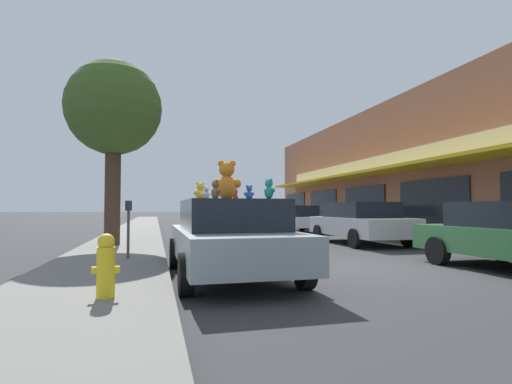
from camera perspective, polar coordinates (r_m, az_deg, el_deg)
The scene contains 16 objects.
ground_plane at distance 8.93m, azimuth 14.35°, elevation -10.42°, with size 260.00×260.00×0.00m, color #333335.
sidewalk_near at distance 7.92m, azimuth -21.24°, elevation -10.79°, with size 2.38×90.00×0.16m.
plush_art_car at distance 7.43m, azimuth -3.73°, elevation -6.31°, with size 2.08×4.51×1.42m.
teddy_bear_giant at distance 7.56m, azimuth -4.20°, elevation 1.60°, with size 0.57×0.38×0.75m.
teddy_bear_brown at distance 6.92m, azimuth -5.81°, elevation 0.32°, with size 0.19×0.26×0.34m.
teddy_bear_blue at distance 7.70m, azimuth -0.98°, elevation -0.13°, with size 0.22×0.14×0.29m.
teddy_bear_yellow at distance 8.08m, azimuth -7.99°, elevation 0.04°, with size 0.28×0.18×0.37m.
teddy_bear_cream at distance 8.37m, azimuth -7.91°, elevation -0.39°, with size 0.20×0.13×0.26m.
teddy_bear_teal at distance 6.63m, azimuth 1.86°, elevation 0.41°, with size 0.19×0.26×0.34m.
teddy_bear_white at distance 7.66m, azimuth -7.17°, elevation -0.19°, with size 0.20×0.16×0.27m.
teddy_bear_red at distance 8.46m, azimuth -2.95°, elevation -0.46°, with size 0.17×0.18×0.25m.
parked_car_far_center at distance 14.69m, azimuth 14.57°, elevation -4.13°, with size 2.11×4.64×1.48m.
parked_car_far_right at distance 21.07m, azimuth 5.39°, elevation -3.67°, with size 2.11×4.21×1.40m.
street_tree at distance 13.28m, azimuth -19.65°, elevation 10.99°, with size 2.90×2.90×5.65m.
fire_hydrant at distance 5.36m, azimuth -20.65°, elevation -9.79°, with size 0.33×0.22×0.79m.
parking_meter at distance 9.18m, azimuth -17.77°, elevation -4.05°, with size 0.14×0.10×1.27m.
Camera 1 is at (-4.21, -7.77, 1.27)m, focal length 28.00 mm.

